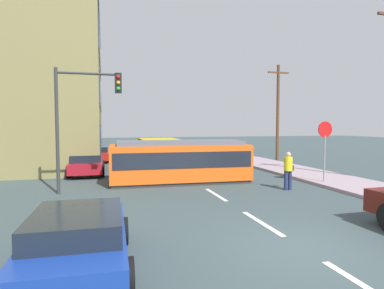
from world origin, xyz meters
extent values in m
plane|color=#38474A|center=(0.00, 10.00, 0.00)|extent=(120.00, 120.00, 0.00)
cube|color=#9E8A95|center=(6.80, 6.00, 0.07)|extent=(3.20, 36.00, 0.14)
cube|color=silver|center=(0.00, 2.00, 0.01)|extent=(0.16, 2.40, 0.01)
cube|color=silver|center=(0.00, 6.00, 0.01)|extent=(0.16, 2.40, 0.01)
cube|color=silver|center=(0.00, 15.32, 0.01)|extent=(0.16, 2.40, 0.01)
cube|color=silver|center=(0.00, 21.32, 0.01)|extent=(0.16, 2.40, 0.01)
cube|color=#2D3847|center=(-4.58, 20.83, 1.92)|extent=(0.06, 14.93, 1.92)
cube|color=#2D3847|center=(-4.58, 20.83, 5.12)|extent=(0.06, 14.93, 1.92)
cube|color=#2D3847|center=(-4.58, 20.83, 8.32)|extent=(0.06, 14.93, 1.92)
cube|color=#2D3847|center=(-4.58, 20.83, 11.52)|extent=(0.06, 14.93, 1.92)
cube|color=#E35815|center=(-0.73, 9.32, 1.01)|extent=(6.91, 2.78, 1.72)
cube|color=#2D2D2D|center=(-0.73, 9.32, 0.07)|extent=(6.76, 2.65, 0.15)
cube|color=#575D69|center=(-0.73, 9.32, 1.97)|extent=(6.21, 2.38, 0.20)
cube|color=#1E232D|center=(-0.73, 9.32, 1.22)|extent=(6.63, 2.81, 0.76)
cube|color=gold|center=(-0.73, 14.97, 1.10)|extent=(2.52, 5.24, 1.60)
cube|color=black|center=(-0.74, 12.41, 1.34)|extent=(2.25, 0.13, 0.96)
cube|color=black|center=(-0.73, 14.97, 1.39)|extent=(2.56, 4.45, 0.64)
cylinder|color=black|center=(-0.73, 13.30, 0.45)|extent=(2.55, 0.91, 0.90)
cylinder|color=black|center=(-0.72, 16.65, 0.45)|extent=(2.55, 0.91, 0.90)
cylinder|color=navy|center=(3.29, 6.11, 0.42)|extent=(0.16, 0.16, 0.85)
cylinder|color=navy|center=(3.49, 6.11, 0.42)|extent=(0.16, 0.16, 0.85)
cylinder|color=yellow|center=(3.39, 6.11, 1.15)|extent=(0.36, 0.36, 0.60)
sphere|color=tan|center=(3.39, 6.11, 1.56)|extent=(0.22, 0.22, 0.22)
cube|color=maroon|center=(3.61, 6.16, 0.95)|extent=(0.22, 0.19, 0.24)
cube|color=navy|center=(-4.89, 0.18, 0.52)|extent=(1.90, 4.08, 0.55)
cube|color=black|center=(-4.90, 0.03, 0.99)|extent=(1.70, 2.26, 0.40)
cylinder|color=black|center=(-5.75, 1.41, 0.32)|extent=(0.24, 0.65, 0.64)
cylinder|color=black|center=(-3.97, 1.36, 0.32)|extent=(0.24, 0.65, 0.64)
cylinder|color=black|center=(-5.82, -1.01, 0.32)|extent=(0.24, 0.65, 0.64)
cylinder|color=black|center=(-4.04, -1.06, 0.32)|extent=(0.24, 0.65, 0.64)
cube|color=maroon|center=(-5.36, 13.32, 0.52)|extent=(1.78, 4.50, 0.55)
cube|color=black|center=(-5.36, 13.17, 0.99)|extent=(1.63, 2.48, 0.40)
cylinder|color=black|center=(-6.23, 14.67, 0.32)|extent=(0.22, 0.64, 0.64)
cylinder|color=black|center=(-4.47, 14.67, 0.32)|extent=(0.22, 0.64, 0.64)
cylinder|color=black|center=(-6.24, 11.98, 0.32)|extent=(0.22, 0.64, 0.64)
cylinder|color=black|center=(-4.48, 11.97, 0.32)|extent=(0.22, 0.64, 0.64)
cube|color=#A61E17|center=(-4.91, 20.10, 0.52)|extent=(1.83, 4.39, 0.55)
cube|color=black|center=(-4.91, 19.95, 0.99)|extent=(1.66, 2.43, 0.40)
cylinder|color=black|center=(-5.76, 21.43, 0.32)|extent=(0.23, 0.64, 0.64)
cylinder|color=black|center=(-4.01, 21.40, 0.32)|extent=(0.23, 0.64, 0.64)
cylinder|color=black|center=(-5.81, 18.81, 0.32)|extent=(0.23, 0.64, 0.64)
cylinder|color=black|center=(-4.05, 18.78, 0.32)|extent=(0.23, 0.64, 0.64)
cylinder|color=gray|center=(5.80, 6.85, 1.24)|extent=(0.07, 0.07, 2.20)
cylinder|color=red|center=(5.80, 6.85, 2.64)|extent=(0.76, 0.04, 0.76)
cylinder|color=#333333|center=(-6.22, 7.85, 2.59)|extent=(0.14, 0.14, 5.17)
cylinder|color=#333333|center=(-4.99, 7.85, 4.97)|extent=(2.46, 0.10, 0.10)
cube|color=black|center=(-3.76, 7.85, 4.62)|extent=(0.28, 0.24, 0.84)
sphere|color=red|center=(-3.76, 7.72, 4.87)|extent=(0.16, 0.16, 0.16)
sphere|color=gold|center=(-3.76, 7.72, 4.62)|extent=(0.16, 0.16, 0.16)
sphere|color=green|center=(-3.76, 7.72, 4.37)|extent=(0.16, 0.16, 0.16)
cylinder|color=brown|center=(9.13, 16.99, 3.82)|extent=(0.24, 0.24, 7.63)
cube|color=brown|center=(9.13, 16.99, 7.03)|extent=(1.80, 0.12, 0.12)
camera|label=1|loc=(-4.38, -6.40, 2.83)|focal=30.39mm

